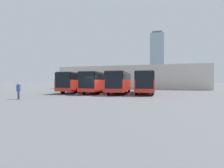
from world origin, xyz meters
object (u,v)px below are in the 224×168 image
at_px(bus_2, 98,82).
at_px(pedestrian, 19,90).
at_px(bus_3, 78,82).
at_px(bus_1, 120,82).
at_px(bus_0, 144,82).

relative_size(bus_2, pedestrian, 6.94).
xyz_separation_m(bus_3, pedestrian, (0.22, 12.53, -0.87)).
xyz_separation_m(bus_1, bus_2, (3.69, -0.07, 0.00)).
bearing_deg(bus_1, pedestrian, 52.20).
bearing_deg(bus_2, pedestrian, 66.48).
xyz_separation_m(bus_2, pedestrian, (3.91, 12.21, -0.87)).
relative_size(bus_1, pedestrian, 6.94).
relative_size(bus_1, bus_2, 1.00).
height_order(bus_0, bus_3, same).
bearing_deg(pedestrian, bus_3, 133.63).
relative_size(bus_0, pedestrian, 6.94).
bearing_deg(bus_3, bus_2, 169.34).
bearing_deg(bus_1, bus_3, -8.77).
distance_m(bus_1, pedestrian, 14.35).
xyz_separation_m(bus_0, bus_1, (3.69, 0.74, 0.00)).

